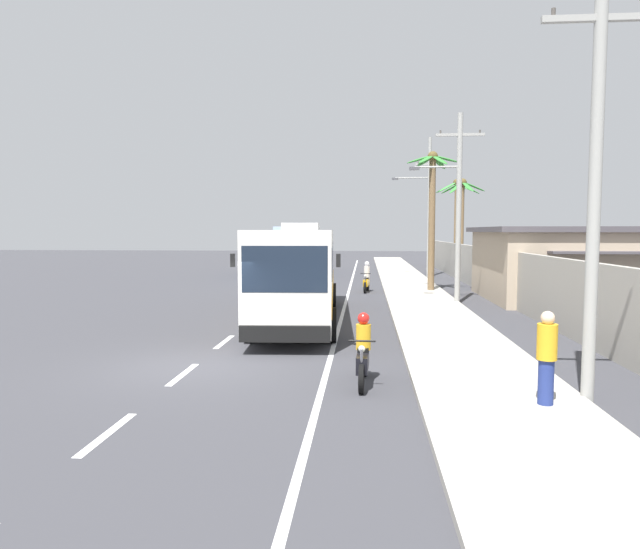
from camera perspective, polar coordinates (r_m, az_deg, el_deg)
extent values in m
plane|color=#3A3A3F|center=(14.37, -12.61, -8.98)|extent=(160.00, 160.00, 0.00)
cube|color=#A8A399|center=(23.71, 10.92, -3.49)|extent=(3.20, 90.00, 0.14)
cube|color=white|center=(10.16, -20.72, -14.83)|extent=(0.16, 2.00, 0.01)
cube|color=white|center=(13.57, -13.70, -9.79)|extent=(0.16, 2.00, 0.01)
cube|color=white|center=(17.15, -9.67, -6.73)|extent=(0.16, 2.00, 0.01)
cube|color=white|center=(20.82, -7.06, -4.73)|extent=(0.16, 2.00, 0.01)
cube|color=white|center=(24.54, -5.26, -3.32)|extent=(0.16, 2.00, 0.01)
cube|color=white|center=(28.29, -3.93, -2.28)|extent=(0.16, 2.00, 0.01)
cube|color=white|center=(32.06, -2.92, -1.49)|extent=(0.16, 2.00, 0.01)
cube|color=white|center=(35.83, -2.11, -0.86)|extent=(0.16, 2.00, 0.01)
cube|color=white|center=(39.62, -1.47, -0.35)|extent=(0.16, 2.00, 0.01)
cube|color=white|center=(43.42, -0.93, 0.07)|extent=(0.16, 2.00, 0.01)
cube|color=white|center=(47.22, -0.48, 0.42)|extent=(0.16, 2.00, 0.01)
cube|color=white|center=(51.02, -0.10, 0.72)|extent=(0.16, 2.00, 0.01)
cube|color=white|center=(54.83, 0.23, 0.98)|extent=(0.16, 2.00, 0.01)
cube|color=white|center=(58.64, 0.51, 1.20)|extent=(0.16, 2.00, 0.01)
cube|color=white|center=(62.45, 0.76, 1.40)|extent=(0.16, 2.00, 0.01)
cube|color=white|center=(28.55, 2.79, -2.22)|extent=(0.14, 70.00, 0.01)
cube|color=#9E998E|center=(28.16, 17.77, -0.04)|extent=(0.24, 60.00, 2.43)
cube|color=silver|center=(20.86, -2.12, 0.45)|extent=(3.12, 12.19, 2.94)
cube|color=#192333|center=(21.03, -2.09, 1.89)|extent=(3.09, 11.22, 0.94)
cube|color=#192333|center=(14.86, -3.60, 0.54)|extent=(2.28, 0.22, 1.24)
cube|color=orange|center=(20.91, -2.11, -1.36)|extent=(3.14, 11.95, 0.53)
cube|color=black|center=(14.99, -3.60, -6.02)|extent=(2.43, 0.29, 0.44)
cube|color=#B7B7B7|center=(22.31, -1.88, 4.85)|extent=(1.50, 2.72, 0.28)
cube|color=black|center=(15.00, 1.87, 1.43)|extent=(0.12, 0.09, 0.36)
cube|color=black|center=(15.25, -8.84, 1.43)|extent=(0.12, 0.09, 0.36)
cylinder|color=black|center=(16.77, 1.12, -5.13)|extent=(0.38, 1.06, 1.04)
cylinder|color=black|center=(16.96, -7.12, -5.06)|extent=(0.38, 1.06, 1.04)
cylinder|color=black|center=(24.55, 1.25, -2.09)|extent=(0.38, 1.06, 1.04)
cylinder|color=black|center=(24.68, -4.38, -2.07)|extent=(0.38, 1.06, 1.04)
cube|color=#2366A8|center=(43.26, -3.13, 2.52)|extent=(3.18, 10.86, 2.96)
cube|color=#192333|center=(43.05, -3.19, 3.20)|extent=(3.15, 10.01, 0.95)
cube|color=#192333|center=(48.46, -1.85, 3.26)|extent=(2.25, 0.26, 1.24)
cube|color=blue|center=(43.29, -3.13, 1.64)|extent=(3.20, 10.65, 0.53)
cube|color=black|center=(48.62, -1.83, 1.23)|extent=(2.40, 0.33, 0.44)
cube|color=#B7B7B7|center=(41.92, -3.51, 4.67)|extent=(1.50, 2.45, 0.28)
cube|color=black|center=(48.53, -3.53, 3.51)|extent=(0.13, 0.09, 0.36)
cube|color=black|center=(48.02, -0.25, 3.51)|extent=(0.13, 0.09, 0.36)
cylinder|color=black|center=(47.23, -3.62, 1.04)|extent=(0.39, 1.06, 1.04)
cylinder|color=black|center=(46.79, -0.76, 1.02)|extent=(0.39, 1.06, 1.04)
cylinder|color=black|center=(40.47, -5.71, 0.46)|extent=(0.39, 1.06, 1.04)
cylinder|color=black|center=(39.94, -2.38, 0.43)|extent=(0.39, 1.06, 1.04)
cylinder|color=black|center=(11.68, 4.21, -10.50)|extent=(0.12, 0.60, 0.60)
cylinder|color=black|center=(13.00, 4.49, -8.96)|extent=(0.14, 0.60, 0.60)
cube|color=black|center=(12.24, 4.35, -8.75)|extent=(0.28, 1.11, 0.36)
cube|color=black|center=(12.48, 4.42, -7.54)|extent=(0.26, 0.61, 0.12)
cylinder|color=gray|center=(11.72, 4.24, -8.93)|extent=(0.07, 0.32, 0.67)
cylinder|color=black|center=(11.73, 4.28, -6.73)|extent=(0.56, 0.06, 0.04)
sphere|color=#EAEACC|center=(11.64, 4.25, -7.52)|extent=(0.14, 0.14, 0.14)
cylinder|color=gold|center=(12.38, 4.42, -6.32)|extent=(0.32, 0.32, 0.56)
sphere|color=red|center=(12.31, 4.43, -4.45)|extent=(0.26, 0.26, 0.26)
cylinder|color=black|center=(29.94, 4.58, -1.35)|extent=(0.17, 0.61, 0.60)
cylinder|color=black|center=(31.29, 4.86, -1.10)|extent=(0.19, 0.61, 0.60)
cube|color=gold|center=(30.55, 4.71, -0.82)|extent=(0.36, 1.12, 0.36)
cube|color=black|center=(30.82, 4.78, -0.40)|extent=(0.31, 0.62, 0.12)
cylinder|color=gray|center=(30.03, 4.60, -0.75)|extent=(0.10, 0.32, 0.67)
cylinder|color=black|center=(30.10, 4.63, 0.10)|extent=(0.56, 0.10, 0.04)
sphere|color=#EAEACC|center=(29.99, 4.60, -0.19)|extent=(0.14, 0.14, 0.14)
cylinder|color=beige|center=(30.75, 4.77, 0.22)|extent=(0.32, 0.32, 0.68)
sphere|color=white|center=(30.72, 4.78, 1.10)|extent=(0.26, 0.26, 0.26)
cylinder|color=navy|center=(11.25, 21.90, -10.06)|extent=(0.28, 0.28, 0.83)
cylinder|color=gold|center=(11.09, 22.01, -6.34)|extent=(0.36, 0.36, 0.66)
sphere|color=beige|center=(11.02, 22.08, -4.09)|extent=(0.25, 0.25, 0.25)
cylinder|color=#9E9E99|center=(11.87, 26.13, 9.71)|extent=(0.24, 0.24, 8.98)
cube|color=#9E9E99|center=(12.43, 26.59, 22.21)|extent=(2.13, 0.12, 0.12)
cylinder|color=#4C4742|center=(12.21, 22.56, 23.28)|extent=(0.08, 0.08, 0.16)
cylinder|color=#9E9E99|center=(26.15, 13.87, 6.40)|extent=(0.24, 0.24, 8.52)
cube|color=#9E9E99|center=(26.48, 14.00, 13.58)|extent=(2.15, 0.12, 0.12)
cylinder|color=#4C4742|center=(26.38, 12.11, 13.91)|extent=(0.08, 0.08, 0.16)
cylinder|color=#4C4742|center=(26.65, 15.89, 13.74)|extent=(0.08, 0.08, 0.16)
cylinder|color=#9E9E99|center=(26.15, 11.75, 10.62)|extent=(1.99, 0.09, 0.09)
cube|color=#4C4C51|center=(26.04, 9.53, 10.54)|extent=(0.44, 0.24, 0.14)
cylinder|color=#9E9E99|center=(40.87, 10.99, 6.63)|extent=(0.24, 0.24, 9.86)
cube|color=#9E9E99|center=(41.11, 11.05, 10.91)|extent=(2.03, 0.12, 0.12)
cylinder|color=#4C4742|center=(41.04, 9.91, 11.10)|extent=(0.08, 0.08, 0.16)
cylinder|color=#4C4742|center=(41.22, 12.20, 11.04)|extent=(0.08, 0.08, 0.16)
cylinder|color=#9E9E99|center=(40.89, 9.33, 9.64)|extent=(2.42, 0.09, 0.09)
cube|color=#4C4C51|center=(40.81, 7.61, 9.59)|extent=(0.44, 0.24, 0.14)
cylinder|color=brown|center=(44.38, 13.60, 4.51)|extent=(0.29, 0.29, 6.92)
ellipsoid|color=#3D893D|center=(44.66, 14.78, 8.48)|extent=(1.79, 0.40, 1.01)
ellipsoid|color=#3D893D|center=(45.32, 13.79, 8.37)|extent=(0.81, 1.77, 1.11)
ellipsoid|color=#3D893D|center=(44.96, 12.67, 8.59)|extent=(1.66, 1.44, 0.85)
ellipsoid|color=#3D893D|center=(43.89, 12.83, 8.66)|extent=(1.70, 1.35, 0.91)
ellipsoid|color=#3D893D|center=(43.79, 14.39, 8.65)|extent=(1.18, 1.79, 0.89)
sphere|color=brown|center=(44.53, 13.68, 9.03)|extent=(0.56, 0.56, 0.56)
cylinder|color=brown|center=(40.02, 14.15, 4.26)|extent=(0.27, 0.27, 6.56)
ellipsoid|color=#337F33|center=(40.31, 15.31, 8.59)|extent=(1.59, 0.45, 0.76)
ellipsoid|color=#337F33|center=(40.90, 14.22, 8.55)|extent=(0.60, 1.61, 0.75)
ellipsoid|color=#337F33|center=(40.33, 13.21, 8.55)|extent=(1.54, 0.97, 0.85)
ellipsoid|color=#337F33|center=(39.55, 13.63, 8.56)|extent=(1.31, 1.30, 0.95)
ellipsoid|color=#337F33|center=(39.47, 14.73, 8.62)|extent=(0.81, 1.57, 0.85)
sphere|color=brown|center=(40.16, 14.25, 9.02)|extent=(0.56, 0.56, 0.56)
cylinder|color=brown|center=(30.79, 11.25, 4.89)|extent=(0.35, 0.35, 7.19)
ellipsoid|color=#337F33|center=(31.05, 12.64, 11.35)|extent=(1.44, 0.48, 0.50)
ellipsoid|color=#337F33|center=(31.58, 11.94, 11.05)|extent=(1.10, 1.30, 0.70)
ellipsoid|color=#337F33|center=(31.57, 10.58, 11.23)|extent=(1.02, 1.40, 0.53)
ellipsoid|color=#337F33|center=(30.90, 10.07, 11.41)|extent=(1.43, 0.47, 0.51)
ellipsoid|color=#337F33|center=(30.44, 10.70, 11.40)|extent=(1.12, 1.32, 0.62)
ellipsoid|color=#337F33|center=(30.47, 12.03, 11.29)|extent=(0.93, 1.37, 0.70)
sphere|color=brown|center=(31.04, 11.35, 11.63)|extent=(0.56, 0.56, 0.56)
cube|color=tan|center=(29.90, 26.50, 0.75)|extent=(10.55, 7.76, 3.26)
cube|color=#4C474C|center=(29.86, 26.62, 4.10)|extent=(11.18, 8.23, 0.24)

